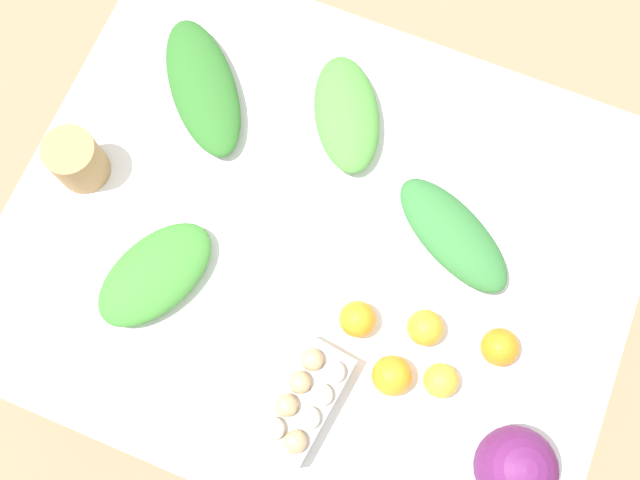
% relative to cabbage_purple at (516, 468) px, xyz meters
% --- Properties ---
extents(ground_plane, '(8.00, 8.00, 0.00)m').
position_rel_cabbage_purple_xyz_m(ground_plane, '(-0.50, 0.28, -0.81)').
color(ground_plane, '#937A5B').
extents(dining_table, '(1.30, 1.07, 0.73)m').
position_rel_cabbage_purple_xyz_m(dining_table, '(-0.50, 0.28, -0.16)').
color(dining_table, silver).
rests_on(dining_table, ground_plane).
extents(cabbage_purple, '(0.15, 0.15, 0.15)m').
position_rel_cabbage_purple_xyz_m(cabbage_purple, '(0.00, 0.00, 0.00)').
color(cabbage_purple, '#601E5B').
rests_on(cabbage_purple, dining_table).
extents(egg_carton, '(0.13, 0.24, 0.09)m').
position_rel_cabbage_purple_xyz_m(egg_carton, '(-0.41, -0.03, -0.03)').
color(egg_carton, '#B7B7B2').
rests_on(egg_carton, dining_table).
extents(paper_bag, '(0.11, 0.11, 0.12)m').
position_rel_cabbage_purple_xyz_m(paper_bag, '(-1.03, 0.24, -0.02)').
color(paper_bag, '#A87F51').
rests_on(paper_bag, dining_table).
extents(greens_bunch_chard, '(0.25, 0.31, 0.06)m').
position_rel_cabbage_purple_xyz_m(greens_bunch_chard, '(-0.78, 0.09, -0.05)').
color(greens_bunch_chard, '#3D8433').
rests_on(greens_bunch_chard, dining_table).
extents(greens_bunch_beet_tops, '(0.32, 0.25, 0.07)m').
position_rel_cabbage_purple_xyz_m(greens_bunch_beet_tops, '(-0.25, 0.39, -0.04)').
color(greens_bunch_beet_tops, '#337538').
rests_on(greens_bunch_beet_tops, dining_table).
extents(greens_bunch_scallion, '(0.33, 0.35, 0.06)m').
position_rel_cabbage_purple_xyz_m(greens_bunch_scallion, '(-0.87, 0.51, -0.05)').
color(greens_bunch_scallion, '#2D6B28').
rests_on(greens_bunch_scallion, dining_table).
extents(greens_bunch_kale, '(0.25, 0.31, 0.07)m').
position_rel_cabbage_purple_xyz_m(greens_bunch_kale, '(-0.55, 0.56, -0.04)').
color(greens_bunch_kale, '#4C933D').
rests_on(greens_bunch_kale, dining_table).
extents(orange_0, '(0.07, 0.07, 0.07)m').
position_rel_cabbage_purple_xyz_m(orange_0, '(-0.17, 0.10, -0.04)').
color(orange_0, '#F9A833').
rests_on(orange_0, dining_table).
extents(orange_1, '(0.07, 0.07, 0.07)m').
position_rel_cabbage_purple_xyz_m(orange_1, '(-0.37, 0.15, -0.04)').
color(orange_1, orange).
rests_on(orange_1, dining_table).
extents(orange_2, '(0.07, 0.07, 0.07)m').
position_rel_cabbage_purple_xyz_m(orange_2, '(-0.24, 0.19, -0.04)').
color(orange_2, orange).
rests_on(orange_2, dining_table).
extents(orange_3, '(0.08, 0.08, 0.08)m').
position_rel_cabbage_purple_xyz_m(orange_3, '(-0.27, 0.08, -0.04)').
color(orange_3, orange).
rests_on(orange_3, dining_table).
extents(orange_4, '(0.08, 0.08, 0.08)m').
position_rel_cabbage_purple_xyz_m(orange_4, '(-0.09, 0.21, -0.04)').
color(orange_4, orange).
rests_on(orange_4, dining_table).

